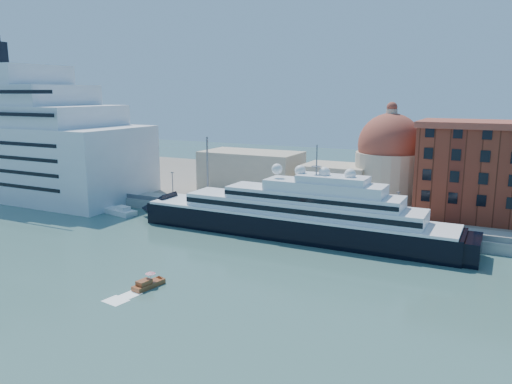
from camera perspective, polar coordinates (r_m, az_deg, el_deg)
The scene contains 9 objects.
ground at distance 97.53m, azimuth -5.88°, elevation -7.79°, with size 400.00×400.00×0.00m, color #375F57.
quay at distance 125.88m, azimuth 2.50°, elevation -2.76°, with size 180.00×10.00×2.50m, color gray.
land at distance 163.30m, azimuth 8.46°, elevation 0.31°, with size 260.00×72.00×2.00m, color slate.
quay_fence at distance 121.47m, azimuth 1.63°, elevation -2.37°, with size 180.00×0.10×1.20m, color slate.
superyacht at distance 112.97m, azimuth 3.06°, elevation -2.85°, with size 81.84×11.35×24.46m.
service_barge at distance 137.82m, azimuth -15.37°, elevation -2.14°, with size 11.77×5.91×2.53m.
water_taxi at distance 85.97m, azimuth -12.25°, elevation -10.21°, with size 2.83×6.07×2.77m.
church at distance 143.48m, azimuth 8.79°, elevation 2.80°, with size 66.00×18.00×25.50m.
lamp_posts at distance 128.24m, azimuth -2.95°, elevation 1.43°, with size 120.80×2.40×18.00m.
Camera 1 is at (50.28, -77.28, 31.82)m, focal length 35.00 mm.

